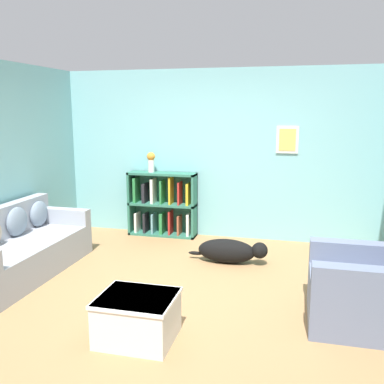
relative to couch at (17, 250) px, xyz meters
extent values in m
plane|color=#997047|center=(2.09, -0.01, -0.31)|extent=(14.00, 14.00, 0.00)
cube|color=#7AB7BC|center=(2.09, 2.24, 0.99)|extent=(5.60, 0.10, 2.60)
cube|color=silver|center=(3.09, 2.18, 1.24)|extent=(0.32, 0.02, 0.40)
cube|color=#DBBC56|center=(3.09, 2.16, 1.24)|extent=(0.24, 0.01, 0.32)
cube|color=#9399A3|center=(0.06, 0.00, -0.10)|extent=(0.82, 2.01, 0.41)
cube|color=#9399A3|center=(0.06, 0.93, 0.21)|extent=(0.82, 0.16, 0.21)
ellipsoid|color=slate|center=(-0.15, 0.23, 0.29)|extent=(0.14, 0.37, 0.37)
ellipsoid|color=slate|center=(-0.15, 0.70, 0.28)|extent=(0.14, 0.35, 0.35)
cube|color=#2D6B56|center=(0.67, 2.02, 0.20)|extent=(0.04, 0.29, 1.02)
cube|color=#2D6B56|center=(1.72, 2.02, 0.20)|extent=(0.04, 0.29, 1.02)
cube|color=#2D6B56|center=(1.19, 2.16, 0.20)|extent=(1.08, 0.02, 1.02)
cube|color=#2D6B56|center=(1.19, 2.02, -0.29)|extent=(1.08, 0.29, 0.04)
cube|color=#2D6B56|center=(1.19, 2.02, 0.20)|extent=(1.08, 0.29, 0.04)
cube|color=#2D6B56|center=(1.19, 2.02, 0.69)|extent=(1.08, 0.29, 0.04)
cube|color=silver|center=(0.77, 2.01, -0.12)|extent=(0.04, 0.22, 0.33)
cube|color=#287A3D|center=(0.76, 2.01, 0.42)|extent=(0.04, 0.22, 0.40)
cube|color=black|center=(0.91, 2.01, -0.12)|extent=(0.03, 0.22, 0.33)
cube|color=black|center=(0.91, 2.01, 0.37)|extent=(0.05, 0.22, 0.31)
cube|color=#60939E|center=(1.05, 2.01, -0.12)|extent=(0.03, 0.22, 0.33)
cube|color=silver|center=(1.05, 2.01, 0.41)|extent=(0.04, 0.22, 0.39)
cube|color=#287A3D|center=(1.19, 2.01, -0.11)|extent=(0.05, 0.22, 0.35)
cube|color=#287A3D|center=(1.20, 2.01, 0.40)|extent=(0.03, 0.22, 0.37)
cube|color=#B22823|center=(1.33, 2.01, -0.09)|extent=(0.03, 0.22, 0.39)
cube|color=gold|center=(1.34, 2.01, 0.43)|extent=(0.03, 0.22, 0.43)
cube|color=brown|center=(1.48, 2.01, -0.13)|extent=(0.03, 0.22, 0.32)
cube|color=#B22823|center=(1.49, 2.01, 0.40)|extent=(0.03, 0.22, 0.35)
cube|color=silver|center=(1.63, 2.01, -0.11)|extent=(0.04, 0.22, 0.36)
cube|color=gold|center=(1.63, 2.01, 0.39)|extent=(0.04, 0.22, 0.34)
cube|color=slate|center=(3.91, -0.29, -0.08)|extent=(0.99, 0.92, 0.46)
cube|color=slate|center=(3.91, -0.66, 0.26)|extent=(0.99, 0.18, 0.22)
cube|color=slate|center=(3.91, 0.08, 0.26)|extent=(0.99, 0.18, 0.22)
cube|color=silver|center=(1.97, -1.07, -0.11)|extent=(0.64, 0.55, 0.40)
cube|color=white|center=(1.97, -1.07, 0.08)|extent=(0.66, 0.58, 0.03)
ellipsoid|color=black|center=(2.40, 1.02, -0.15)|extent=(0.76, 0.29, 0.32)
sphere|color=black|center=(2.83, 1.02, -0.11)|extent=(0.21, 0.21, 0.21)
ellipsoid|color=black|center=(1.97, 1.06, -0.23)|extent=(0.20, 0.05, 0.05)
cylinder|color=silver|center=(1.02, 2.02, 0.81)|extent=(0.10, 0.10, 0.19)
sphere|color=orange|center=(1.02, 2.02, 0.96)|extent=(0.13, 0.13, 0.13)
camera|label=1|loc=(3.27, -4.29, 1.66)|focal=40.00mm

